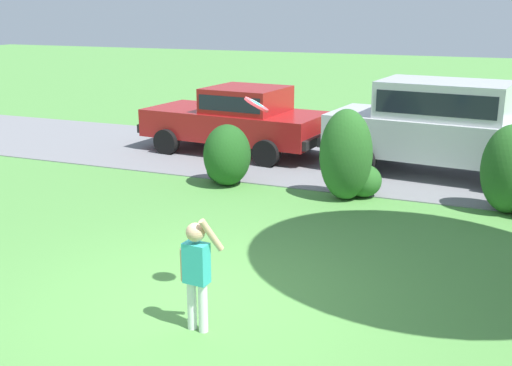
# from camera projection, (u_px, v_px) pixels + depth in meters

# --- Properties ---
(ground_plane) EXTENTS (80.00, 80.00, 0.00)m
(ground_plane) POSITION_uv_depth(u_px,v_px,m) (203.00, 298.00, 7.48)
(ground_plane) COLOR #518E42
(driveway_strip) EXTENTS (28.00, 4.40, 0.02)m
(driveway_strip) POSITION_uv_depth(u_px,v_px,m) (349.00, 165.00, 13.75)
(driveway_strip) COLOR slate
(driveway_strip) RESTS_ON ground
(shrub_near_tree) EXTENTS (0.95, 0.97, 1.19)m
(shrub_near_tree) POSITION_uv_depth(u_px,v_px,m) (226.00, 157.00, 12.11)
(shrub_near_tree) COLOR #1E511C
(shrub_near_tree) RESTS_ON ground
(shrub_centre_left) EXTENTS (1.07, 1.03, 1.63)m
(shrub_centre_left) POSITION_uv_depth(u_px,v_px,m) (349.00, 159.00, 11.16)
(shrub_centre_left) COLOR #286023
(shrub_centre_left) RESTS_ON ground
(parked_sedan) EXTENTS (4.55, 2.40, 1.56)m
(parked_sedan) POSITION_uv_depth(u_px,v_px,m) (238.00, 117.00, 14.70)
(parked_sedan) COLOR maroon
(parked_sedan) RESTS_ON ground
(parked_suv) EXTENTS (4.86, 2.47, 1.92)m
(parked_suv) POSITION_uv_depth(u_px,v_px,m) (442.00, 123.00, 12.68)
(parked_suv) COLOR silver
(parked_suv) RESTS_ON ground
(child_thrower) EXTENTS (0.46, 0.25, 1.29)m
(child_thrower) POSITION_uv_depth(u_px,v_px,m) (197.00, 268.00, 6.56)
(child_thrower) COLOR white
(child_thrower) RESTS_ON ground
(frisbee) EXTENTS (0.29, 0.28, 0.20)m
(frisbee) POSITION_uv_depth(u_px,v_px,m) (256.00, 104.00, 6.54)
(frisbee) COLOR red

